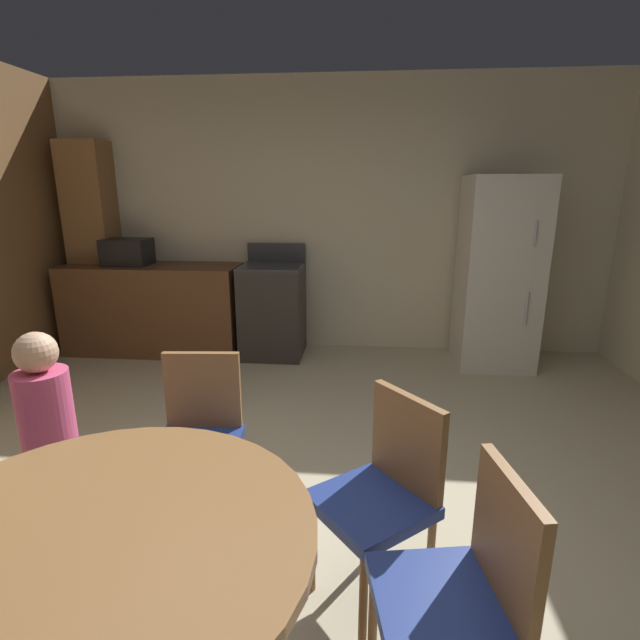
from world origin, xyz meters
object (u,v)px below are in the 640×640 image
(chair_northeast, at_px, (384,487))
(person_child, at_px, (51,446))
(oven_range, at_px, (273,310))
(chair_north, at_px, (199,431))
(microwave, at_px, (127,252))
(chair_east, at_px, (464,588))
(dining_table, at_px, (102,582))
(refrigerator, at_px, (498,273))

(chair_northeast, xyz_separation_m, person_child, (-1.43, 0.05, 0.08))
(oven_range, bearing_deg, chair_north, -87.28)
(microwave, relative_size, chair_east, 0.51)
(oven_range, height_order, microwave, microwave)
(chair_northeast, bearing_deg, person_child, -41.61)
(chair_east, bearing_deg, dining_table, -0.00)
(chair_north, bearing_deg, chair_northeast, 62.38)
(oven_range, distance_m, dining_table, 3.60)
(chair_east, bearing_deg, microwave, -61.68)
(refrigerator, height_order, dining_table, refrigerator)
(microwave, relative_size, chair_north, 0.51)
(refrigerator, distance_m, person_child, 3.83)
(chair_east, bearing_deg, chair_northeast, -75.24)
(refrigerator, relative_size, dining_table, 1.47)
(microwave, bearing_deg, chair_north, -58.23)
(dining_table, bearing_deg, chair_north, 94.68)
(chair_east, bearing_deg, refrigerator, -115.22)
(chair_north, distance_m, person_child, 0.63)
(chair_northeast, bearing_deg, refrigerator, -151.04)
(oven_range, distance_m, chair_north, 2.56)
(dining_table, relative_size, chair_northeast, 1.38)
(chair_north, distance_m, chair_east, 1.40)
(chair_north, bearing_deg, person_child, -64.03)
(microwave, relative_size, chair_northeast, 0.51)
(refrigerator, xyz_separation_m, dining_table, (-1.94, -3.54, -0.28))
(microwave, distance_m, chair_north, 3.05)
(chair_north, relative_size, chair_northeast, 1.00)
(dining_table, xyz_separation_m, person_child, (-0.63, 0.71, -0.02))
(microwave, bearing_deg, chair_east, -51.75)
(person_child, bearing_deg, chair_north, 79.36)
(refrigerator, bearing_deg, person_child, -132.25)
(microwave, distance_m, dining_table, 3.98)
(chair_east, relative_size, chair_northeast, 1.00)
(person_child, bearing_deg, oven_range, 130.40)
(chair_northeast, bearing_deg, chair_east, 75.24)
(refrigerator, relative_size, person_child, 1.61)
(dining_table, distance_m, chair_east, 1.04)
(chair_east, height_order, chair_northeast, same)
(refrigerator, bearing_deg, microwave, 179.20)
(oven_range, bearing_deg, chair_northeast, -71.05)
(chair_north, height_order, chair_northeast, same)
(chair_east, distance_m, chair_northeast, 0.53)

